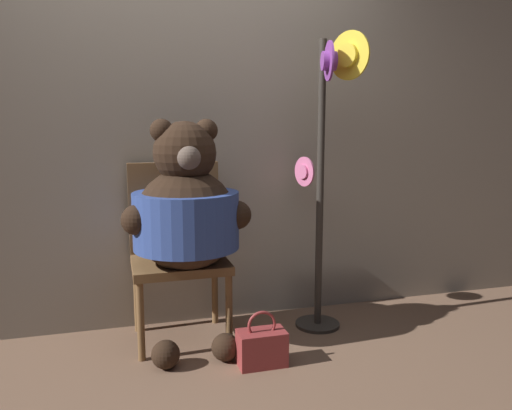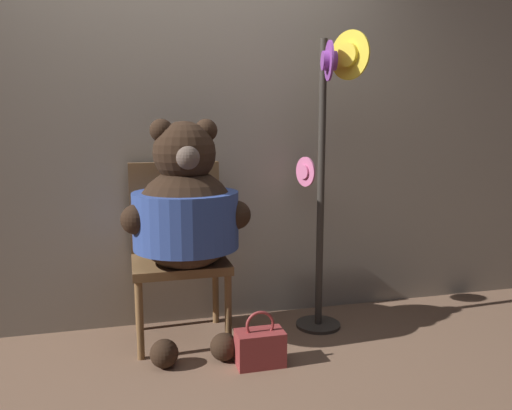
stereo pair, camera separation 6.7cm
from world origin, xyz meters
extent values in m
plane|color=brown|center=(0.00, 0.00, 0.00)|extent=(14.00, 14.00, 0.00)
cube|color=gray|center=(0.00, 0.76, 1.26)|extent=(8.00, 0.10, 2.53)
cylinder|color=brown|center=(-0.29, 0.21, 0.22)|extent=(0.04, 0.04, 0.44)
cylinder|color=brown|center=(0.19, 0.21, 0.22)|extent=(0.04, 0.04, 0.44)
cylinder|color=brown|center=(-0.29, 0.62, 0.22)|extent=(0.04, 0.04, 0.44)
cylinder|color=brown|center=(0.19, 0.62, 0.22)|extent=(0.04, 0.04, 0.44)
cube|color=brown|center=(-0.05, 0.42, 0.46)|extent=(0.55, 0.47, 0.05)
cube|color=brown|center=(-0.05, 0.63, 0.77)|extent=(0.55, 0.04, 0.55)
sphere|color=black|center=(-0.02, 0.35, 0.74)|extent=(0.58, 0.58, 0.58)
cylinder|color=#334C99|center=(-0.02, 0.35, 0.74)|extent=(0.59, 0.59, 0.32)
sphere|color=black|center=(-0.02, 0.35, 1.11)|extent=(0.35, 0.35, 0.35)
sphere|color=black|center=(-0.14, 0.35, 1.24)|extent=(0.13, 0.13, 0.13)
sphere|color=black|center=(0.10, 0.35, 1.24)|extent=(0.13, 0.13, 0.13)
sphere|color=brown|center=(-0.02, 0.20, 1.10)|extent=(0.13, 0.13, 0.13)
sphere|color=black|center=(-0.30, 0.27, 0.77)|extent=(0.16, 0.16, 0.16)
sphere|color=black|center=(0.26, 0.27, 0.77)|extent=(0.16, 0.16, 0.16)
sphere|color=black|center=(-0.18, 0.08, 0.08)|extent=(0.15, 0.15, 0.15)
sphere|color=black|center=(0.14, 0.08, 0.08)|extent=(0.15, 0.15, 0.15)
cylinder|color=#332D28|center=(0.81, 0.39, 0.01)|extent=(0.28, 0.28, 0.02)
cylinder|color=#332D28|center=(0.81, 0.39, 0.88)|extent=(0.04, 0.04, 1.76)
cylinder|color=#7A388E|center=(0.78, 0.23, 1.62)|extent=(0.06, 0.22, 0.22)
cylinder|color=#7A388E|center=(0.78, 0.23, 1.62)|extent=(0.10, 0.12, 0.11)
cylinder|color=yellow|center=(0.89, 0.21, 1.65)|extent=(0.13, 0.25, 0.27)
cylinder|color=yellow|center=(0.89, 0.21, 1.65)|extent=(0.11, 0.14, 0.13)
cylinder|color=#D16693|center=(0.77, 0.54, 0.97)|extent=(0.07, 0.18, 0.19)
cylinder|color=#D16693|center=(0.77, 0.54, 0.97)|extent=(0.06, 0.10, 0.09)
cube|color=maroon|center=(0.32, -0.02, 0.09)|extent=(0.25, 0.15, 0.19)
torus|color=maroon|center=(0.32, -0.02, 0.22)|extent=(0.16, 0.02, 0.16)
camera|label=1|loc=(-0.40, -2.41, 1.26)|focal=35.00mm
camera|label=2|loc=(-0.33, -2.43, 1.26)|focal=35.00mm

